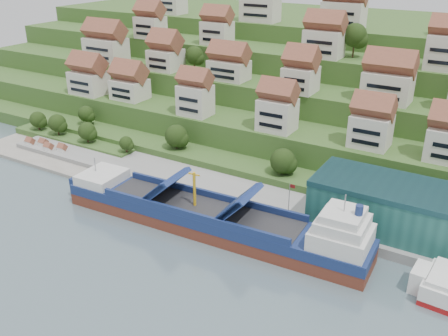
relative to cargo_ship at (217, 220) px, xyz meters
The scene contains 9 objects.
ground 6.85m from the cargo_ship, behind, with size 300.00×300.00×0.00m, color slate.
quay 20.79m from the cargo_ship, 47.99° to the left, with size 180.00×14.00×2.20m, color gray.
pebble_beach 65.38m from the cargo_ship, 169.07° to the left, with size 45.00×20.00×1.00m, color gray.
hillside 104.40m from the cargo_ship, 93.38° to the left, with size 260.00×128.00×31.00m.
hillside_village 64.84m from the cargo_ship, 97.33° to the left, with size 158.55×62.02×29.62m.
hillside_trees 49.02m from the cargo_ship, 104.36° to the left, with size 139.47×62.40×31.60m.
flagpole 16.31m from the cargo_ship, 40.94° to the left, with size 1.28×0.16×8.00m.
beach_huts 67.08m from the cargo_ship, behind, with size 14.40×3.70×2.20m.
cargo_ship is the anchor object (origin of this frame).
Camera 1 is at (55.14, -78.89, 57.00)m, focal length 40.00 mm.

